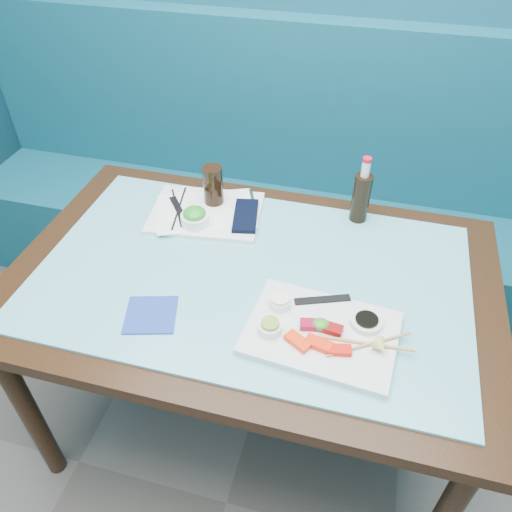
% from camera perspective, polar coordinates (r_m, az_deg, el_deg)
% --- Properties ---
extents(booth_bench, '(3.00, 0.56, 1.17)m').
position_cam_1_polar(booth_bench, '(2.31, 5.03, 4.88)').
color(booth_bench, '#0E4D5E').
rests_on(booth_bench, ground).
extents(dining_table, '(1.40, 0.90, 0.75)m').
position_cam_1_polar(dining_table, '(1.50, -0.53, -4.53)').
color(dining_table, black).
rests_on(dining_table, ground).
extents(glass_top, '(1.22, 0.76, 0.01)m').
position_cam_1_polar(glass_top, '(1.44, -0.55, -2.10)').
color(glass_top, '#5FB1BF').
rests_on(glass_top, dining_table).
extents(sashimi_plate, '(0.39, 0.30, 0.02)m').
position_cam_1_polar(sashimi_plate, '(1.28, 7.47, -8.74)').
color(sashimi_plate, silver).
rests_on(sashimi_plate, glass_top).
extents(salmon_left, '(0.07, 0.06, 0.02)m').
position_cam_1_polar(salmon_left, '(1.23, 4.81, -9.69)').
color(salmon_left, '#FF310A').
rests_on(salmon_left, sashimi_plate).
extents(salmon_mid, '(0.07, 0.05, 0.02)m').
position_cam_1_polar(salmon_mid, '(1.23, 7.16, -9.94)').
color(salmon_mid, '#F72B09').
rests_on(salmon_mid, sashimi_plate).
extents(salmon_right, '(0.06, 0.04, 0.01)m').
position_cam_1_polar(salmon_right, '(1.23, 9.45, -10.55)').
color(salmon_right, red).
rests_on(salmon_right, sashimi_plate).
extents(tuna_left, '(0.06, 0.04, 0.02)m').
position_cam_1_polar(tuna_left, '(1.27, 6.23, -7.81)').
color(tuna_left, maroon).
rests_on(tuna_left, sashimi_plate).
extents(tuna_right, '(0.05, 0.04, 0.02)m').
position_cam_1_polar(tuna_right, '(1.27, 8.70, -8.25)').
color(tuna_right, maroon).
rests_on(tuna_right, sashimi_plate).
extents(seaweed_garnish, '(0.06, 0.05, 0.02)m').
position_cam_1_polar(seaweed_garnish, '(1.27, 7.40, -7.74)').
color(seaweed_garnish, '#33851E').
rests_on(seaweed_garnish, sashimi_plate).
extents(ramekin_wasabi, '(0.07, 0.07, 0.02)m').
position_cam_1_polar(ramekin_wasabi, '(1.25, 1.60, -8.22)').
color(ramekin_wasabi, white).
rests_on(ramekin_wasabi, sashimi_plate).
extents(wasabi_fill, '(0.06, 0.06, 0.01)m').
position_cam_1_polar(wasabi_fill, '(1.24, 1.61, -7.70)').
color(wasabi_fill, olive).
rests_on(wasabi_fill, ramekin_wasabi).
extents(ramekin_ginger, '(0.06, 0.06, 0.02)m').
position_cam_1_polar(ramekin_ginger, '(1.31, 2.75, -5.38)').
color(ramekin_ginger, white).
rests_on(ramekin_ginger, sashimi_plate).
extents(ginger_fill, '(0.05, 0.05, 0.01)m').
position_cam_1_polar(ginger_fill, '(1.30, 2.77, -4.86)').
color(ginger_fill, white).
rests_on(ginger_fill, ramekin_ginger).
extents(soy_dish, '(0.09, 0.09, 0.02)m').
position_cam_1_polar(soy_dish, '(1.30, 12.49, -7.39)').
color(soy_dish, silver).
rests_on(soy_dish, sashimi_plate).
extents(soy_fill, '(0.06, 0.06, 0.01)m').
position_cam_1_polar(soy_fill, '(1.29, 12.56, -7.07)').
color(soy_fill, black).
rests_on(soy_fill, soy_dish).
extents(lemon_wedge, '(0.05, 0.05, 0.04)m').
position_cam_1_polar(lemon_wedge, '(1.24, 14.07, -10.03)').
color(lemon_wedge, '#EAD36F').
rests_on(lemon_wedge, sashimi_plate).
extents(chopstick_sleeve, '(0.15, 0.08, 0.00)m').
position_cam_1_polar(chopstick_sleeve, '(1.34, 7.60, -4.96)').
color(chopstick_sleeve, black).
rests_on(chopstick_sleeve, sashimi_plate).
extents(wooden_chopstick_a, '(0.24, 0.02, 0.01)m').
position_cam_1_polar(wooden_chopstick_a, '(1.26, 12.41, -9.70)').
color(wooden_chopstick_a, tan).
rests_on(wooden_chopstick_a, sashimi_plate).
extents(wooden_chopstick_b, '(0.20, 0.13, 0.01)m').
position_cam_1_polar(wooden_chopstick_b, '(1.26, 12.87, -9.78)').
color(wooden_chopstick_b, '#A7824E').
rests_on(wooden_chopstick_b, sashimi_plate).
extents(serving_tray, '(0.38, 0.31, 0.01)m').
position_cam_1_polar(serving_tray, '(1.66, -5.71, 4.96)').
color(serving_tray, white).
rests_on(serving_tray, glass_top).
extents(paper_placemat, '(0.38, 0.33, 0.00)m').
position_cam_1_polar(paper_placemat, '(1.65, -5.73, 5.17)').
color(paper_placemat, white).
rests_on(paper_placemat, serving_tray).
extents(seaweed_bowl, '(0.10, 0.10, 0.04)m').
position_cam_1_polar(seaweed_bowl, '(1.59, -7.00, 4.17)').
color(seaweed_bowl, white).
rests_on(seaweed_bowl, serving_tray).
extents(seaweed_salad, '(0.08, 0.08, 0.04)m').
position_cam_1_polar(seaweed_salad, '(1.58, -7.07, 4.86)').
color(seaweed_salad, '#229422').
rests_on(seaweed_salad, seaweed_bowl).
extents(cola_glass, '(0.08, 0.08, 0.13)m').
position_cam_1_polar(cola_glass, '(1.65, -4.92, 8.05)').
color(cola_glass, black).
rests_on(cola_glass, serving_tray).
extents(navy_pouch, '(0.11, 0.18, 0.01)m').
position_cam_1_polar(navy_pouch, '(1.61, -1.21, 4.64)').
color(navy_pouch, black).
rests_on(navy_pouch, serving_tray).
extents(fork, '(0.05, 0.09, 0.01)m').
position_cam_1_polar(fork, '(1.70, -0.43, 6.69)').
color(fork, silver).
rests_on(fork, serving_tray).
extents(black_chopstick_a, '(0.11, 0.19, 0.01)m').
position_cam_1_polar(black_chopstick_a, '(1.68, -9.05, 5.50)').
color(black_chopstick_a, black).
rests_on(black_chopstick_a, serving_tray).
extents(black_chopstick_b, '(0.05, 0.23, 0.01)m').
position_cam_1_polar(black_chopstick_b, '(1.67, -8.80, 5.47)').
color(black_chopstick_b, black).
rests_on(black_chopstick_b, serving_tray).
extents(tray_sleeve, '(0.10, 0.12, 0.00)m').
position_cam_1_polar(tray_sleeve, '(1.68, -8.92, 5.46)').
color(tray_sleeve, black).
rests_on(tray_sleeve, serving_tray).
extents(cola_bottle_body, '(0.07, 0.07, 0.16)m').
position_cam_1_polar(cola_bottle_body, '(1.62, 11.90, 6.50)').
color(cola_bottle_body, black).
rests_on(cola_bottle_body, glass_top).
extents(cola_bottle_neck, '(0.04, 0.04, 0.05)m').
position_cam_1_polar(cola_bottle_neck, '(1.56, 12.44, 9.70)').
color(cola_bottle_neck, white).
rests_on(cola_bottle_neck, cola_bottle_body).
extents(cola_bottle_cap, '(0.03, 0.03, 0.01)m').
position_cam_1_polar(cola_bottle_cap, '(1.55, 12.60, 10.69)').
color(cola_bottle_cap, red).
rests_on(cola_bottle_cap, cola_bottle_neck).
extents(blue_napkin, '(0.16, 0.16, 0.01)m').
position_cam_1_polar(blue_napkin, '(1.35, -11.94, -6.58)').
color(blue_napkin, navy).
rests_on(blue_napkin, glass_top).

